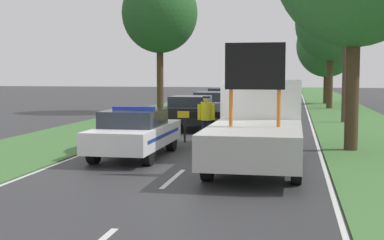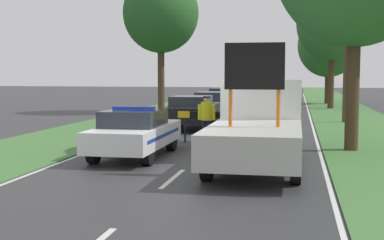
{
  "view_description": "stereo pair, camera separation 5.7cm",
  "coord_description": "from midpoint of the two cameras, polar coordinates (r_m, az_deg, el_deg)",
  "views": [
    {
      "loc": [
        2.81,
        -14.22,
        2.5
      ],
      "look_at": [
        -0.2,
        1.37,
        1.1
      ],
      "focal_mm": 50.0,
      "sensor_mm": 36.0,
      "label": 1
    },
    {
      "loc": [
        2.87,
        -14.21,
        2.5
      ],
      "look_at": [
        -0.2,
        1.37,
        1.1
      ],
      "focal_mm": 50.0,
      "sensor_mm": 36.0,
      "label": 2
    }
  ],
  "objects": [
    {
      "name": "grass_verge_left",
      "position": [
        35.38,
        -3.03,
        1.0
      ],
      "size": [
        4.23,
        120.0,
        0.03
      ],
      "color": "#427038",
      "rests_on": "ground"
    },
    {
      "name": "ground_plane",
      "position": [
        14.71,
        -0.14,
        -4.75
      ],
      "size": [
        160.0,
        160.0,
        0.0
      ],
      "primitive_type": "plane",
      "color": "#333335"
    },
    {
      "name": "queued_car_hatch_blue",
      "position": [
        36.08,
        3.34,
        2.28
      ],
      "size": [
        1.74,
        4.31,
        1.5
      ],
      "rotation": [
        0.0,
        0.0,
        3.14
      ],
      "color": "navy",
      "rests_on": "ground"
    },
    {
      "name": "queued_car_sedan_silver",
      "position": [
        42.28,
        4.84,
        2.65
      ],
      "size": [
        1.82,
        4.32,
        1.43
      ],
      "rotation": [
        0.0,
        0.0,
        3.14
      ],
      "color": "#B2B2B7",
      "rests_on": "ground"
    },
    {
      "name": "traffic_cone_centre_front",
      "position": [
        20.57,
        -4.83,
        -1.02
      ],
      "size": [
        0.49,
        0.49,
        0.68
      ],
      "color": "black",
      "rests_on": "ground"
    },
    {
      "name": "police_officer",
      "position": [
        18.66,
        1.65,
        0.48
      ],
      "size": [
        0.61,
        0.39,
        1.71
      ],
      "rotation": [
        0.0,
        0.0,
        3.27
      ],
      "color": "#191E38",
      "rests_on": "ground"
    },
    {
      "name": "utility_pole",
      "position": [
        27.92,
        16.18,
        8.73
      ],
      "size": [
        1.2,
        0.2,
        8.56
      ],
      "color": "#473828",
      "rests_on": "ground"
    },
    {
      "name": "queued_car_sedan_black",
      "position": [
        23.84,
        0.02,
        0.94
      ],
      "size": [
        1.86,
        4.22,
        1.48
      ],
      "rotation": [
        0.0,
        0.0,
        3.14
      ],
      "color": "black",
      "rests_on": "ground"
    },
    {
      "name": "traffic_cone_near_police",
      "position": [
        18.75,
        -4.88,
        -1.83
      ],
      "size": [
        0.38,
        0.38,
        0.53
      ],
      "color": "black",
      "rests_on": "ground"
    },
    {
      "name": "roadside_tree_mid_left",
      "position": [
        33.84,
        -3.3,
        11.28
      ],
      "size": [
        4.7,
        4.7,
        8.68
      ],
      "color": "#42301E",
      "rests_on": "ground"
    },
    {
      "name": "grass_verge_right",
      "position": [
        34.44,
        16.08,
        0.7
      ],
      "size": [
        4.23,
        120.0,
        0.03
      ],
      "color": "#427038",
      "rests_on": "ground"
    },
    {
      "name": "police_car",
      "position": [
        15.99,
        -5.97,
        -1.31
      ],
      "size": [
        1.8,
        4.59,
        1.52
      ],
      "rotation": [
        0.0,
        0.0,
        0.03
      ],
      "color": "white",
      "rests_on": "ground"
    },
    {
      "name": "queued_car_suv_grey",
      "position": [
        30.07,
        2.17,
        1.72
      ],
      "size": [
        1.84,
        4.34,
        1.45
      ],
      "rotation": [
        0.0,
        0.0,
        3.14
      ],
      "color": "slate",
      "rests_on": "ground"
    },
    {
      "name": "pedestrian_civilian",
      "position": [
        18.58,
        4.95,
        0.19
      ],
      "size": [
        0.57,
        0.36,
        1.6
      ],
      "rotation": [
        0.0,
        0.0,
        0.43
      ],
      "color": "#232326",
      "rests_on": "ground"
    },
    {
      "name": "lane_markings",
      "position": [
        30.92,
        5.85,
        0.38
      ],
      "size": [
        7.3,
        71.74,
        0.01
      ],
      "color": "silver",
      "rests_on": "ground"
    },
    {
      "name": "roadside_tree_near_left",
      "position": [
        38.84,
        14.78,
        9.92
      ],
      "size": [
        4.93,
        4.93,
        8.53
      ],
      "color": "#42301E",
      "rests_on": "ground"
    },
    {
      "name": "road_barrier",
      "position": [
        19.08,
        2.4,
        0.28
      ],
      "size": [
        2.6,
        0.08,
        1.12
      ],
      "rotation": [
        0.0,
        0.0,
        -0.03
      ],
      "color": "black",
      "rests_on": "ground"
    },
    {
      "name": "roadside_tree_near_right",
      "position": [
        44.82,
        14.37,
        7.71
      ],
      "size": [
        4.88,
        4.88,
        7.29
      ],
      "color": "#42301E",
      "rests_on": "ground"
    },
    {
      "name": "work_truck",
      "position": [
        14.69,
        7.24,
        -0.51
      ],
      "size": [
        2.27,
        6.28,
        3.23
      ],
      "rotation": [
        0.0,
        0.0,
        3.13
      ],
      "color": "white",
      "rests_on": "ground"
    }
  ]
}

